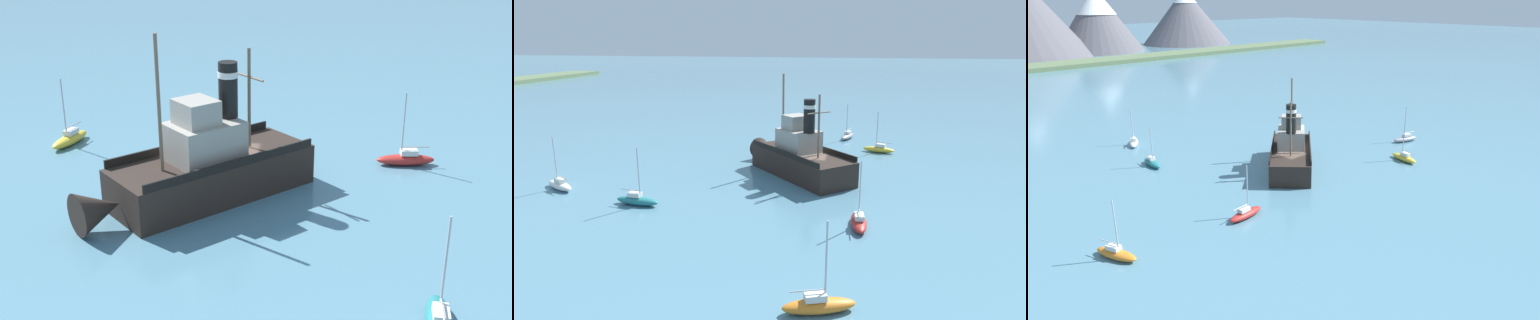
% 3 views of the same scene
% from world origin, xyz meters
% --- Properties ---
extents(ground_plane, '(600.00, 600.00, 0.00)m').
position_xyz_m(ground_plane, '(0.00, 0.00, 0.00)').
color(ground_plane, teal).
extents(old_tugboat, '(12.76, 12.37, 9.90)m').
position_xyz_m(old_tugboat, '(1.76, 1.74, 1.83)').
color(old_tugboat, '#2D231E').
rests_on(old_tugboat, ground).
extents(sailboat_yellow, '(2.03, 3.95, 4.90)m').
position_xyz_m(sailboat_yellow, '(12.91, -6.47, 0.43)').
color(sailboat_yellow, gold).
rests_on(sailboat_yellow, ground).
extents(sailboat_white, '(2.79, 3.86, 4.90)m').
position_xyz_m(sailboat_white, '(-7.44, 22.24, 0.43)').
color(sailboat_white, white).
rests_on(sailboat_white, ground).
extents(sailboat_orange, '(2.35, 3.95, 4.90)m').
position_xyz_m(sailboat_orange, '(-21.90, -2.93, 0.43)').
color(sailboat_orange, orange).
rests_on(sailboat_orange, ground).
extents(sailboat_red, '(3.89, 1.49, 4.90)m').
position_xyz_m(sailboat_red, '(-10.56, -4.64, 0.43)').
color(sailboat_red, '#B22823').
rests_on(sailboat_red, ground).
extents(sailboat_teal, '(1.43, 3.88, 4.90)m').
position_xyz_m(sailboat_teal, '(-9.71, 13.35, 0.43)').
color(sailboat_teal, '#23757A').
rests_on(sailboat_teal, ground).
extents(sailboat_grey, '(3.95, 2.22, 4.90)m').
position_xyz_m(sailboat_grey, '(19.94, -2.39, 0.43)').
color(sailboat_grey, gray).
rests_on(sailboat_grey, ground).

